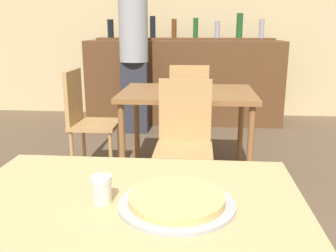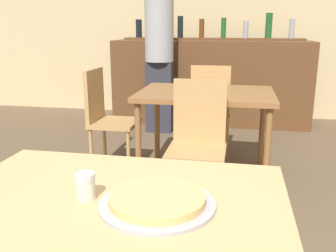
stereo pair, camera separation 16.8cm
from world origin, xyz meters
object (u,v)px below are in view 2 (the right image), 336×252
Objects in this scene: chair_far_side_left at (106,113)px; person_standing at (159,51)px; chair_far_side_front at (198,137)px; cheese_shaker at (85,186)px; chair_far_side_back at (211,104)px; pizza_tray at (157,201)px.

person_standing is at bearing -8.67° from chair_far_side_left.
chair_far_side_front reaches higher than cheese_shaker.
chair_far_side_front is 2.10m from person_standing.
person_standing is at bearing 98.15° from cheese_shaker.
person_standing reaches higher than cheese_shaker.
chair_far_side_back is at bearing 85.79° from cheese_shaker.
cheese_shaker is (-0.23, 0.00, 0.03)m from pizza_tray.
cheese_shaker is at bearing -97.43° from chair_far_side_front.
chair_far_side_left is at bearing 108.54° from cheese_shaker.
person_standing is at bearing -48.38° from chair_far_side_back.
cheese_shaker reaches higher than pizza_tray.
chair_far_side_front is at bearing -70.40° from person_standing.
chair_far_side_front reaches higher than pizza_tray.
pizza_tray is 3.52m from person_standing.
chair_far_side_left is 0.51× the size of person_standing.
chair_far_side_left is at bearing -98.67° from person_standing.
pizza_tray is 0.24m from cheese_shaker.
chair_far_side_back is 0.51× the size of person_standing.
person_standing is (0.21, 1.35, 0.47)m from chair_far_side_left.
chair_far_side_front is 0.51× the size of person_standing.
chair_far_side_front is 2.56× the size of pizza_tray.
chair_far_side_front is at bearing 82.57° from cheese_shaker.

